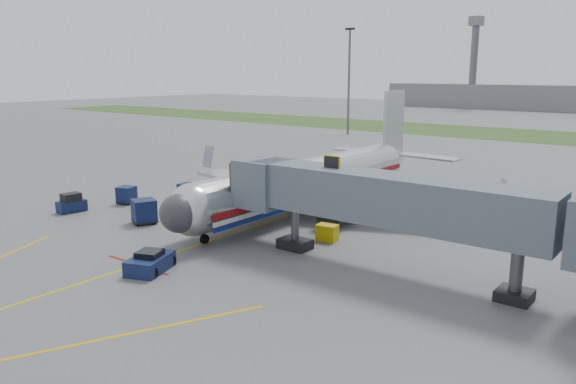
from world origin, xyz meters
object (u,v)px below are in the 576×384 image
Objects in this scene: pushback_tug at (150,263)px; ramp_worker at (187,206)px; airliner at (311,180)px; belt_loader at (246,201)px; baggage_tug at (71,204)px.

pushback_tug is 1.87× the size of ramp_worker.
airliner is at bearing 94.67° from pushback_tug.
airliner is 11.26m from ramp_worker.
belt_loader is at bearing -151.62° from airliner.
ramp_worker is (-6.52, -9.04, -1.66)m from airliner.
baggage_tug is at bearing 157.13° from ramp_worker.
baggage_tug is at bearing -139.07° from airliner.
airliner is 18.04× the size of ramp_worker.
belt_loader is at bearing 28.74° from ramp_worker.
ramp_worker is (-8.11, 10.41, 0.43)m from pushback_tug.
baggage_tug is 10.80m from ramp_worker.
belt_loader is 6.31m from ramp_worker.
pushback_tug is 0.87× the size of belt_loader.
belt_loader is at bearing 45.77° from baggage_tug.
belt_loader is (10.82, 11.11, -0.24)m from baggage_tug.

